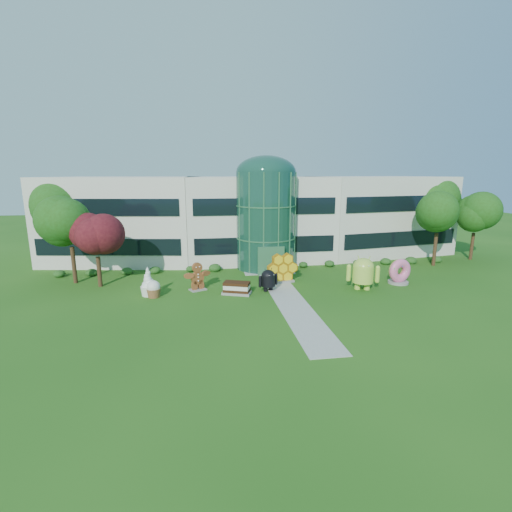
{
  "coord_description": "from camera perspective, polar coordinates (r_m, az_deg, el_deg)",
  "views": [
    {
      "loc": [
        -6.76,
        -25.32,
        9.67
      ],
      "look_at": [
        -1.93,
        6.0,
        2.6
      ],
      "focal_mm": 26.0,
      "sensor_mm": 36.0,
      "label": 1
    }
  ],
  "objects": [
    {
      "name": "android_black",
      "position": [
        31.07,
        1.89,
        -3.49
      ],
      "size": [
        2.21,
        1.85,
        2.15
      ],
      "primitive_type": null,
      "rotation": [
        0.0,
        0.0,
        0.36
      ],
      "color": "black",
      "rests_on": "ground"
    },
    {
      "name": "froyo",
      "position": [
        31.12,
        -16.26,
        -3.78
      ],
      "size": [
        1.78,
        1.78,
        2.35
      ],
      "primitive_type": null,
      "rotation": [
        0.0,
        0.0,
        -0.38
      ],
      "color": "white",
      "rests_on": "ground"
    },
    {
      "name": "android_green",
      "position": [
        32.59,
        16.15,
        -2.25
      ],
      "size": [
        3.32,
        2.76,
        3.22
      ],
      "primitive_type": null,
      "rotation": [
        0.0,
        0.0,
        -0.35
      ],
      "color": "#AED744",
      "rests_on": "ground"
    },
    {
      "name": "building",
      "position": [
        44.13,
        0.11,
        6.05
      ],
      "size": [
        46.0,
        15.0,
        9.3
      ],
      "primitive_type": null,
      "color": "beige",
      "rests_on": "ground"
    },
    {
      "name": "cupcake",
      "position": [
        30.73,
        -15.48,
        -4.89
      ],
      "size": [
        1.31,
        1.31,
        1.38
      ],
      "primitive_type": null,
      "rotation": [
        0.0,
        0.0,
        0.15
      ],
      "color": "white",
      "rests_on": "ground"
    },
    {
      "name": "donut",
      "position": [
        35.54,
        21.14,
        -2.17
      ],
      "size": [
        2.36,
        1.44,
        2.29
      ],
      "primitive_type": null,
      "rotation": [
        0.0,
        0.0,
        0.18
      ],
      "color": "#E8589D",
      "rests_on": "ground"
    },
    {
      "name": "trees_backdrop",
      "position": [
        39.29,
        1.24,
        4.57
      ],
      "size": [
        52.0,
        8.0,
        8.4
      ],
      "primitive_type": null,
      "color": "#204812",
      "rests_on": "ground"
    },
    {
      "name": "gingerbread",
      "position": [
        31.6,
        -9.0,
        -3.1
      ],
      "size": [
        2.82,
        2.03,
        2.43
      ],
      "primitive_type": null,
      "rotation": [
        0.0,
        0.0,
        0.44
      ],
      "color": "maroon",
      "rests_on": "ground"
    },
    {
      "name": "atrium",
      "position": [
        38.22,
        1.5,
        5.4
      ],
      "size": [
        6.0,
        6.0,
        9.8
      ],
      "primitive_type": "cylinder",
      "color": "#194738",
      "rests_on": "ground"
    },
    {
      "name": "tree_red",
      "position": [
        34.61,
        -23.2,
        0.44
      ],
      "size": [
        4.0,
        4.0,
        6.0
      ],
      "primitive_type": null,
      "color": "#3F0C14",
      "rests_on": "ground"
    },
    {
      "name": "ground",
      "position": [
        27.93,
        5.86,
        -7.75
      ],
      "size": [
        140.0,
        140.0,
        0.0
      ],
      "primitive_type": "plane",
      "color": "#215114",
      "rests_on": "ground"
    },
    {
      "name": "ice_cream_sandwich",
      "position": [
        30.46,
        -2.99,
        -4.93
      ],
      "size": [
        2.57,
        1.87,
        1.03
      ],
      "primitive_type": null,
      "rotation": [
        0.0,
        0.0,
        -0.35
      ],
      "color": "black",
      "rests_on": "ground"
    },
    {
      "name": "walkway",
      "position": [
        29.75,
        4.89,
        -6.4
      ],
      "size": [
        2.4,
        20.0,
        0.04
      ],
      "primitive_type": "cube",
      "color": "#9E9E93",
      "rests_on": "ground"
    },
    {
      "name": "honeycomb",
      "position": [
        33.63,
        4.08,
        -2.04
      ],
      "size": [
        3.21,
        1.62,
        2.4
      ],
      "primitive_type": null,
      "rotation": [
        0.0,
        0.0,
        0.18
      ],
      "color": "yellow",
      "rests_on": "ground"
    }
  ]
}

